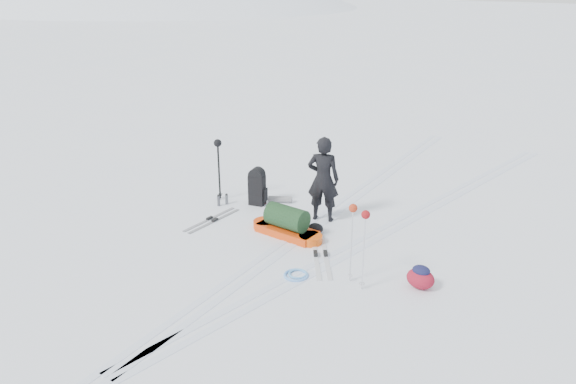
% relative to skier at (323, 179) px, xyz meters
% --- Properties ---
extents(ground, '(200.00, 200.00, 0.00)m').
position_rel_skier_xyz_m(ground, '(0.07, -1.14, -0.94)').
color(ground, white).
rests_on(ground, ground).
extents(ski_tracks, '(3.38, 17.97, 0.01)m').
position_rel_skier_xyz_m(ski_tracks, '(0.68, -0.27, -0.94)').
color(ski_tracks, silver).
rests_on(ski_tracks, ground).
extents(skier, '(0.81, 0.68, 1.89)m').
position_rel_skier_xyz_m(skier, '(0.00, 0.00, 0.00)').
color(skier, black).
rests_on(skier, ground).
extents(pulk_sled, '(1.67, 0.55, 0.64)m').
position_rel_skier_xyz_m(pulk_sled, '(-0.17, -1.09, -0.70)').
color(pulk_sled, '#DC3F0C').
rests_on(pulk_sled, ground).
extents(expedition_rucksack, '(0.84, 0.78, 0.90)m').
position_rel_skier_xyz_m(expedition_rucksack, '(-1.65, -0.12, -0.53)').
color(expedition_rucksack, black).
rests_on(expedition_rucksack, ground).
extents(ski_poles_black, '(0.18, 0.19, 1.49)m').
position_rel_skier_xyz_m(ski_poles_black, '(-2.62, -0.44, 0.27)').
color(ski_poles_black, black).
rests_on(ski_poles_black, ground).
extents(ski_poles_silver, '(0.45, 0.26, 1.47)m').
position_rel_skier_xyz_m(ski_poles_silver, '(1.98, -1.99, 0.29)').
color(ski_poles_silver, silver).
rests_on(ski_poles_silver, ground).
extents(touring_skis_grey, '(0.24, 1.57, 0.06)m').
position_rel_skier_xyz_m(touring_skis_grey, '(-1.92, -1.47, -0.93)').
color(touring_skis_grey, gray).
rests_on(touring_skis_grey, ground).
extents(touring_skis_white, '(1.39, 1.69, 0.07)m').
position_rel_skier_xyz_m(touring_skis_white, '(0.89, -1.43, -0.93)').
color(touring_skis_white, silver).
rests_on(touring_skis_white, ground).
extents(rope_coil, '(0.53, 0.53, 0.05)m').
position_rel_skier_xyz_m(rope_coil, '(0.97, -2.34, -0.92)').
color(rope_coil, '#63A3F1').
rests_on(rope_coil, ground).
extents(small_daypack, '(0.60, 0.53, 0.42)m').
position_rel_skier_xyz_m(small_daypack, '(2.91, -1.41, -0.74)').
color(small_daypack, maroon).
rests_on(small_daypack, ground).
extents(thermos_pair, '(0.17, 0.28, 0.27)m').
position_rel_skier_xyz_m(thermos_pair, '(-2.33, -0.68, -0.82)').
color(thermos_pair, '#505157').
rests_on(thermos_pair, ground).
extents(stuff_sack, '(0.40, 0.35, 0.20)m').
position_rel_skier_xyz_m(stuff_sack, '(0.25, -0.63, -0.84)').
color(stuff_sack, black).
rests_on(stuff_sack, ground).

